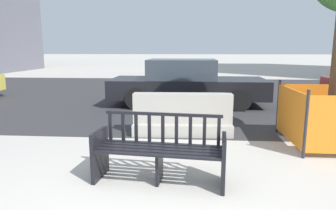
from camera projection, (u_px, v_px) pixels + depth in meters
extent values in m
cube|color=#333335|center=(182.00, 94.00, 11.68)|extent=(120.00, 12.00, 0.01)
cube|color=black|center=(100.00, 154.00, 4.03)|extent=(0.10, 0.52, 0.66)
cube|color=black|center=(223.00, 162.00, 3.74)|extent=(0.10, 0.52, 0.66)
cube|color=black|center=(159.00, 166.00, 3.91)|extent=(0.07, 0.33, 0.45)
cube|color=black|center=(155.00, 155.00, 3.64)|extent=(1.60, 0.23, 0.02)
cube|color=black|center=(157.00, 152.00, 3.75)|extent=(1.60, 0.23, 0.02)
cube|color=black|center=(159.00, 149.00, 3.86)|extent=(1.60, 0.23, 0.02)
cube|color=black|center=(161.00, 146.00, 3.98)|extent=(1.60, 0.23, 0.02)
cube|color=black|center=(163.00, 144.00, 4.09)|extent=(1.60, 0.23, 0.02)
cube|color=black|center=(163.00, 114.00, 4.02)|extent=(1.60, 0.20, 0.04)
cube|color=black|center=(110.00, 127.00, 4.19)|extent=(0.05, 0.03, 0.38)
cube|color=black|center=(123.00, 127.00, 4.16)|extent=(0.05, 0.03, 0.38)
cube|color=black|center=(136.00, 128.00, 4.12)|extent=(0.05, 0.03, 0.38)
cube|color=black|center=(149.00, 129.00, 4.09)|extent=(0.05, 0.03, 0.38)
cube|color=black|center=(163.00, 129.00, 4.06)|extent=(0.05, 0.03, 0.38)
cube|color=black|center=(176.00, 130.00, 4.03)|extent=(0.05, 0.03, 0.38)
cube|color=black|center=(190.00, 131.00, 3.99)|extent=(0.05, 0.03, 0.38)
cube|color=black|center=(204.00, 131.00, 3.96)|extent=(0.05, 0.03, 0.38)
cube|color=black|center=(219.00, 132.00, 3.93)|extent=(0.05, 0.03, 0.38)
cube|color=black|center=(98.00, 132.00, 3.95)|extent=(0.10, 0.46, 0.03)
cube|color=black|center=(224.00, 138.00, 3.67)|extent=(0.10, 0.46, 0.03)
cube|color=#ADA89E|center=(182.00, 128.00, 6.18)|extent=(2.02, 0.75, 0.24)
cube|color=#ADA89E|center=(183.00, 108.00, 6.10)|extent=(2.01, 0.37, 0.60)
cylinder|color=#2D2D33|center=(306.00, 125.00, 4.70)|extent=(0.05, 0.05, 1.11)
cylinder|color=#2D2D33|center=(278.00, 106.00, 6.19)|extent=(0.05, 0.05, 1.11)
cube|color=orange|center=(316.00, 107.00, 6.14)|extent=(1.52, 0.03, 0.93)
cube|color=orange|center=(290.00, 114.00, 5.45)|extent=(0.03, 1.52, 0.93)
cube|color=black|center=(188.00, 88.00, 9.32)|extent=(4.74, 1.87, 0.56)
cube|color=#38424C|center=(182.00, 69.00, 9.23)|extent=(2.07, 1.64, 0.59)
cylinder|color=black|center=(232.00, 91.00, 10.10)|extent=(0.64, 0.22, 0.64)
cylinder|color=black|center=(240.00, 100.00, 8.39)|extent=(0.64, 0.22, 0.64)
cylinder|color=black|center=(146.00, 90.00, 10.33)|extent=(0.64, 0.22, 0.64)
cylinder|color=black|center=(136.00, 98.00, 8.62)|extent=(0.64, 0.22, 0.64)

